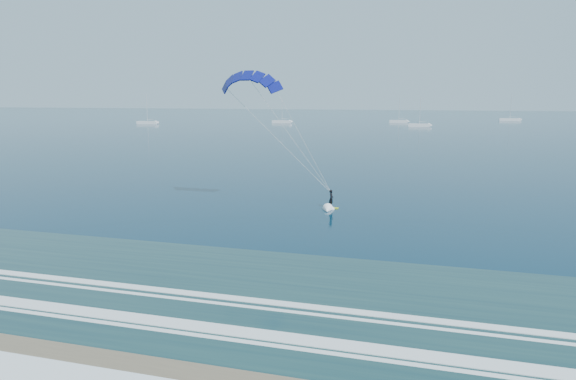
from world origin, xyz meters
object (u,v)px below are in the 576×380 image
Objects in this scene: kitesurfer_rig at (288,133)px; sailboat_0 at (148,122)px; sailboat_1 at (282,122)px; sailboat_2 at (399,121)px; sailboat_3 at (420,125)px; sailboat_4 at (510,119)px.

kitesurfer_rig is 181.74m from sailboat_0.
sailboat_1 is at bearing 23.60° from sailboat_0.
sailboat_3 reaches higher than sailboat_2.
kitesurfer_rig reaches higher than sailboat_2.
kitesurfer_rig is 1.28× the size of sailboat_1.
sailboat_1 is 61.55m from sailboat_3.
sailboat_3 is at bearing -71.54° from sailboat_2.
sailboat_2 is 0.95× the size of sailboat_3.
kitesurfer_rig reaches higher than sailboat_3.
kitesurfer_rig is at bearing -54.66° from sailboat_0.
sailboat_4 reaches higher than sailboat_3.
kitesurfer_rig reaches higher than sailboat_4.
sailboat_1 is at bearing -160.80° from sailboat_2.
sailboat_1 is at bearing -153.22° from sailboat_4.
sailboat_4 reaches higher than sailboat_2.
sailboat_3 is at bearing -123.00° from sailboat_4.
sailboat_2 is at bearing 108.46° from sailboat_3.
sailboat_0 is 112.00m from sailboat_2.
kitesurfer_rig is at bearing -102.76° from sailboat_4.
kitesurfer_rig is 228.74m from sailboat_4.
sailboat_1 is 1.02× the size of sailboat_3.
sailboat_1 reaches higher than sailboat_3.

